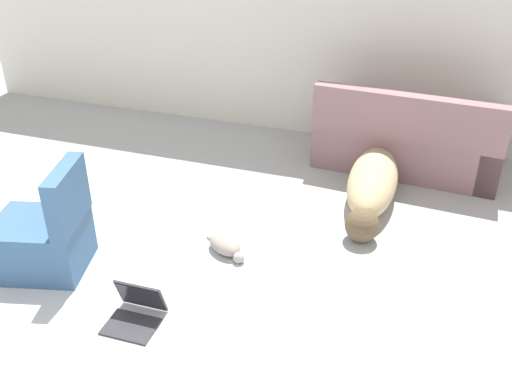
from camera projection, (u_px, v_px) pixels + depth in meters
The scene contains 6 objects.
wall_back at pixel (283, 12), 6.05m from camera, with size 7.75×0.06×2.67m.
couch at pixel (407, 142), 5.72m from camera, with size 1.84×0.96×0.88m.
dog at pixel (372, 185), 5.13m from camera, with size 0.47×1.73×0.40m.
cat at pixel (226, 245), 4.53m from camera, with size 0.43×0.34×0.14m.
laptop_open at pixel (137, 309), 3.86m from camera, with size 0.35×0.35×0.26m.
side_chair at pixel (45, 237), 4.26m from camera, with size 0.77×0.69×0.86m.
Camera 1 is at (1.70, -1.51, 2.69)m, focal length 40.00 mm.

